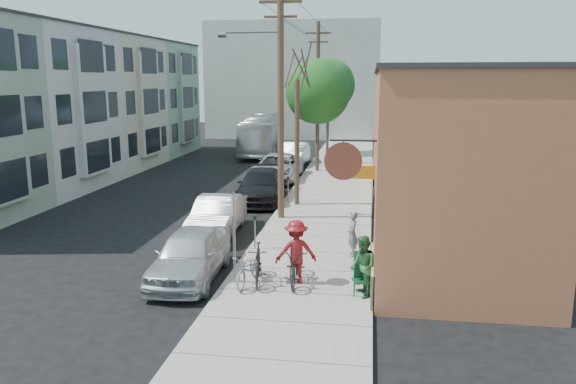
# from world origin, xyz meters

# --- Properties ---
(ground) EXTENTS (120.00, 120.00, 0.00)m
(ground) POSITION_xyz_m (0.00, 0.00, 0.00)
(ground) COLOR black
(sidewalk) EXTENTS (4.50, 58.00, 0.15)m
(sidewalk) POSITION_xyz_m (4.25, 11.00, 0.07)
(sidewalk) COLOR #A39E97
(sidewalk) RESTS_ON ground
(cafe_building) EXTENTS (6.60, 20.20, 6.61)m
(cafe_building) POSITION_xyz_m (8.99, 4.99, 3.30)
(cafe_building) COLOR #A25B3C
(cafe_building) RESTS_ON ground
(apartment_row) EXTENTS (6.30, 32.00, 9.00)m
(apartment_row) POSITION_xyz_m (-11.85, 14.00, 4.50)
(apartment_row) COLOR gray
(apartment_row) RESTS_ON ground
(end_cap_building) EXTENTS (18.00, 8.00, 12.00)m
(end_cap_building) POSITION_xyz_m (-2.00, 42.00, 6.00)
(end_cap_building) COLOR #B6B7B1
(end_cap_building) RESTS_ON ground
(sign_post) EXTENTS (0.07, 0.45, 2.80)m
(sign_post) POSITION_xyz_m (2.35, -3.43, 1.83)
(sign_post) COLOR slate
(sign_post) RESTS_ON sidewalk
(parking_meter_near) EXTENTS (0.14, 0.14, 1.24)m
(parking_meter_near) POSITION_xyz_m (2.25, 0.06, 0.98)
(parking_meter_near) COLOR slate
(parking_meter_near) RESTS_ON sidewalk
(parking_meter_far) EXTENTS (0.14, 0.14, 1.24)m
(parking_meter_far) POSITION_xyz_m (2.25, 8.30, 0.98)
(parking_meter_far) COLOR slate
(parking_meter_far) RESTS_ON sidewalk
(utility_pole_near) EXTENTS (3.57, 0.28, 10.00)m
(utility_pole_near) POSITION_xyz_m (2.39, 4.81, 5.41)
(utility_pole_near) COLOR #503A28
(utility_pole_near) RESTS_ON sidewalk
(utility_pole_far) EXTENTS (1.80, 0.28, 10.00)m
(utility_pole_far) POSITION_xyz_m (2.45, 21.42, 5.34)
(utility_pole_far) COLOR #503A28
(utility_pole_far) RESTS_ON sidewalk
(tree_bare) EXTENTS (0.24, 0.24, 6.02)m
(tree_bare) POSITION_xyz_m (2.80, 7.55, 3.16)
(tree_bare) COLOR #44392C
(tree_bare) RESTS_ON sidewalk
(tree_leafy_mid) EXTENTS (4.25, 4.25, 7.36)m
(tree_leafy_mid) POSITION_xyz_m (2.80, 17.96, 5.38)
(tree_leafy_mid) COLOR #44392C
(tree_leafy_mid) RESTS_ON sidewalk
(tree_leafy_far) EXTENTS (4.30, 4.30, 7.71)m
(tree_leafy_far) POSITION_xyz_m (2.80, 26.58, 5.70)
(tree_leafy_far) COLOR #44392C
(tree_leafy_far) RESTS_ON sidewalk
(patio_chair_a) EXTENTS (0.62, 0.62, 0.88)m
(patio_chair_a) POSITION_xyz_m (6.14, -2.81, 0.59)
(patio_chair_a) COLOR #113F26
(patio_chair_a) RESTS_ON sidewalk
(patio_chair_b) EXTENTS (0.63, 0.63, 0.88)m
(patio_chair_b) POSITION_xyz_m (6.16, -3.91, 0.59)
(patio_chair_b) COLOR #113F26
(patio_chair_b) RESTS_ON sidewalk
(patron_grey) EXTENTS (0.48, 0.64, 1.58)m
(patron_grey) POSITION_xyz_m (5.78, -0.28, 0.94)
(patron_grey) COLOR gray
(patron_grey) RESTS_ON sidewalk
(patron_green) EXTENTS (0.88, 1.01, 1.76)m
(patron_green) POSITION_xyz_m (6.20, -4.00, 1.03)
(patron_green) COLOR #276233
(patron_green) RESTS_ON sidewalk
(cyclist) EXTENTS (1.41, 1.05, 1.95)m
(cyclist) POSITION_xyz_m (4.19, -3.18, 1.12)
(cyclist) COLOR maroon
(cyclist) RESTS_ON sidewalk
(cyclist_bike) EXTENTS (0.83, 2.18, 1.13)m
(cyclist_bike) POSITION_xyz_m (4.19, -3.18, 0.72)
(cyclist_bike) COLOR black
(cyclist_bike) RESTS_ON sidewalk
(parked_bike_a) EXTENTS (0.81, 1.98, 1.16)m
(parked_bike_a) POSITION_xyz_m (3.04, -3.30, 0.73)
(parked_bike_a) COLOR black
(parked_bike_a) RESTS_ON sidewalk
(parked_bike_b) EXTENTS (0.91, 1.90, 0.96)m
(parked_bike_b) POSITION_xyz_m (2.81, -3.54, 0.63)
(parked_bike_b) COLOR gray
(parked_bike_b) RESTS_ON sidewalk
(car_0) EXTENTS (2.08, 4.77, 1.60)m
(car_0) POSITION_xyz_m (0.80, -2.96, 0.80)
(car_0) COLOR silver
(car_0) RESTS_ON ground
(car_1) EXTENTS (1.80, 4.70, 1.53)m
(car_1) POSITION_xyz_m (0.23, 2.21, 0.76)
(car_1) COLOR #B3B7BC
(car_1) RESTS_ON ground
(car_2) EXTENTS (2.66, 5.71, 1.61)m
(car_2) POSITION_xyz_m (0.80, 8.62, 0.81)
(car_2) COLOR black
(car_2) RESTS_ON ground
(car_3) EXTENTS (2.69, 5.83, 1.62)m
(car_3) POSITION_xyz_m (0.63, 14.82, 0.81)
(car_3) COLOR silver
(car_3) RESTS_ON ground
(car_4) EXTENTS (1.90, 5.13, 1.68)m
(car_4) POSITION_xyz_m (0.80, 20.77, 0.84)
(car_4) COLOR #BABEC3
(car_4) RESTS_ON ground
(bus) EXTENTS (3.83, 11.72, 3.20)m
(bus) POSITION_xyz_m (-2.83, 27.20, 1.60)
(bus) COLOR silver
(bus) RESTS_ON ground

